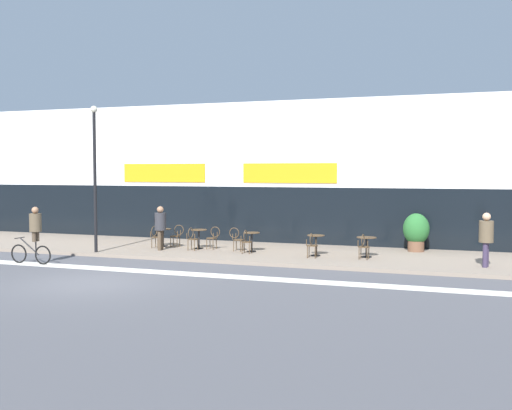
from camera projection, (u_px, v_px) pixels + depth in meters
ground_plane at (92, 283)px, 17.16m from camera, size 120.00×120.00×0.00m
sidewalk_slab at (198, 250)px, 23.99m from camera, size 40.00×5.50×0.12m
storefront_facade at (240, 174)px, 28.26m from camera, size 40.00×4.06×6.20m
bike_lane_stripe at (134, 270)px, 19.32m from camera, size 36.00×0.70×0.01m
bistro_table_0 at (163, 234)px, 24.55m from camera, size 0.67×0.67×0.72m
bistro_table_1 at (199, 235)px, 23.81m from camera, size 0.65×0.65×0.76m
bistro_table_2 at (252, 238)px, 22.91m from camera, size 0.63×0.63×0.74m
bistro_table_3 at (316, 241)px, 21.83m from camera, size 0.63×0.63×0.75m
bistro_table_4 at (366, 243)px, 21.47m from camera, size 0.71×0.71×0.72m
cafe_chair_0_near at (156, 235)px, 23.96m from camera, size 0.42×0.59×0.90m
cafe_chair_0_side at (177, 234)px, 24.34m from camera, size 0.59×0.43×0.90m
cafe_chair_1_near at (192, 237)px, 23.23m from camera, size 0.42×0.58×0.90m
cafe_chair_1_side at (213, 236)px, 23.60m from camera, size 0.59×0.42×0.90m
cafe_chair_2_near at (246, 240)px, 22.32m from camera, size 0.42×0.58×0.90m
cafe_chair_2_side at (237, 238)px, 23.12m from camera, size 0.57×0.40×0.90m
cafe_chair_3_near at (312, 244)px, 21.24m from camera, size 0.42×0.58×0.90m
cafe_chair_4_near at (364, 245)px, 20.88m from camera, size 0.43×0.59×0.90m
planter_pot at (416, 231)px, 22.97m from camera, size 1.00×1.00×1.47m
lamp_post at (95, 169)px, 22.61m from camera, size 0.26×0.26×5.54m
cyclist_0 at (34, 231)px, 20.59m from camera, size 1.68×0.48×1.98m
pedestrian_near_end at (486, 235)px, 19.20m from camera, size 0.55×0.55×1.76m
pedestrian_far_end at (160, 224)px, 23.31m from camera, size 0.46×0.46×1.72m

